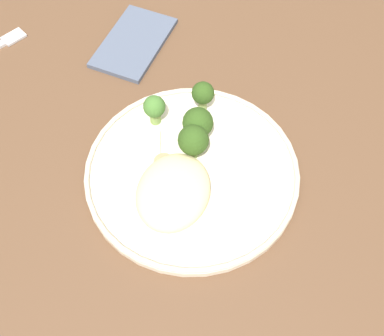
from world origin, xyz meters
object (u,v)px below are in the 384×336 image
(seared_scallop_front_small, at_px, (161,182))
(folded_napkin, at_px, (134,43))
(broccoli_floret_center_pile, at_px, (198,123))
(seared_scallop_tiny_bay, at_px, (176,209))
(seared_scallop_rear_pale, at_px, (164,164))
(broccoli_floret_left_leaning, at_px, (154,108))
(broccoli_floret_small_sprig, at_px, (193,140))
(dinner_plate, at_px, (192,173))
(broccoli_floret_near_rim, at_px, (203,94))
(seared_scallop_left_edge, at_px, (155,212))
(seared_scallop_on_noodles, at_px, (175,194))

(seared_scallop_front_small, distance_m, folded_napkin, 0.28)
(seared_scallop_front_small, relative_size, broccoli_floret_center_pile, 0.58)
(seared_scallop_tiny_bay, height_order, broccoli_floret_center_pile, broccoli_floret_center_pile)
(seared_scallop_rear_pale, height_order, broccoli_floret_left_leaning, broccoli_floret_left_leaning)
(folded_napkin, bearing_deg, seared_scallop_front_small, 26.98)
(seared_scallop_front_small, xyz_separation_m, broccoli_floret_left_leaning, (-0.10, -0.04, 0.02))
(broccoli_floret_small_sprig, bearing_deg, folded_napkin, -141.08)
(dinner_plate, bearing_deg, broccoli_floret_near_rim, -172.29)
(dinner_plate, relative_size, seared_scallop_tiny_bay, 8.29)
(seared_scallop_rear_pale, bearing_deg, seared_scallop_left_edge, 8.87)
(dinner_plate, relative_size, broccoli_floret_left_leaning, 5.92)
(broccoli_floret_center_pile, xyz_separation_m, broccoli_floret_near_rim, (-0.05, -0.01, -0.00))
(seared_scallop_left_edge, distance_m, seared_scallop_rear_pale, 0.07)
(seared_scallop_front_small, bearing_deg, broccoli_floret_center_pile, 164.26)
(seared_scallop_left_edge, bearing_deg, broccoli_floret_left_leaning, -162.02)
(broccoli_floret_small_sprig, bearing_deg, seared_scallop_left_edge, -11.75)
(broccoli_floret_left_leaning, bearing_deg, broccoli_floret_center_pile, 78.69)
(dinner_plate, bearing_deg, broccoli_floret_center_pile, -172.20)
(seared_scallop_front_small, relative_size, broccoli_floret_left_leaning, 0.68)
(broccoli_floret_near_rim, bearing_deg, seared_scallop_on_noodles, 1.40)
(seared_scallop_tiny_bay, distance_m, broccoli_floret_left_leaning, 0.15)
(seared_scallop_front_small, distance_m, seared_scallop_rear_pale, 0.03)
(seared_scallop_left_edge, bearing_deg, seared_scallop_front_small, -172.11)
(broccoli_floret_left_leaning, height_order, folded_napkin, broccoli_floret_left_leaning)
(seared_scallop_tiny_bay, bearing_deg, seared_scallop_left_edge, -63.58)
(seared_scallop_front_small, xyz_separation_m, broccoli_floret_center_pile, (-0.09, 0.03, 0.02))
(dinner_plate, relative_size, broccoli_floret_small_sprig, 4.87)
(broccoli_floret_near_rim, bearing_deg, seared_scallop_rear_pale, -11.55)
(broccoli_floret_small_sprig, distance_m, broccoli_floret_near_rim, 0.08)
(broccoli_floret_center_pile, distance_m, broccoli_floret_near_rim, 0.05)
(seared_scallop_left_edge, bearing_deg, seared_scallop_on_noodles, 154.52)
(seared_scallop_on_noodles, distance_m, broccoli_floret_small_sprig, 0.07)
(seared_scallop_left_edge, bearing_deg, folded_napkin, -155.61)
(seared_scallop_tiny_bay, xyz_separation_m, folded_napkin, (-0.28, -0.16, -0.02))
(seared_scallop_front_small, bearing_deg, seared_scallop_on_noodles, 63.09)
(broccoli_floret_small_sprig, distance_m, folded_napkin, 0.25)
(seared_scallop_front_small, bearing_deg, folded_napkin, -153.02)
(dinner_plate, distance_m, seared_scallop_rear_pale, 0.04)
(broccoli_floret_small_sprig, bearing_deg, broccoli_floret_left_leaning, -122.59)
(dinner_plate, height_order, broccoli_floret_left_leaning, broccoli_floret_left_leaning)
(broccoli_floret_center_pile, bearing_deg, seared_scallop_left_edge, -8.11)
(folded_napkin, bearing_deg, seared_scallop_left_edge, 24.39)
(seared_scallop_front_small, xyz_separation_m, broccoli_floret_near_rim, (-0.14, 0.02, 0.02))
(dinner_plate, distance_m, folded_napkin, 0.27)
(seared_scallop_rear_pale, relative_size, folded_napkin, 0.18)
(dinner_plate, distance_m, broccoli_floret_center_pile, 0.07)
(seared_scallop_left_edge, relative_size, seared_scallop_front_small, 0.89)
(seared_scallop_on_noodles, bearing_deg, broccoli_floret_near_rim, -178.60)
(seared_scallop_front_small, relative_size, broccoli_floret_small_sprig, 0.56)
(seared_scallop_on_noodles, height_order, seared_scallop_rear_pale, seared_scallop_rear_pale)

